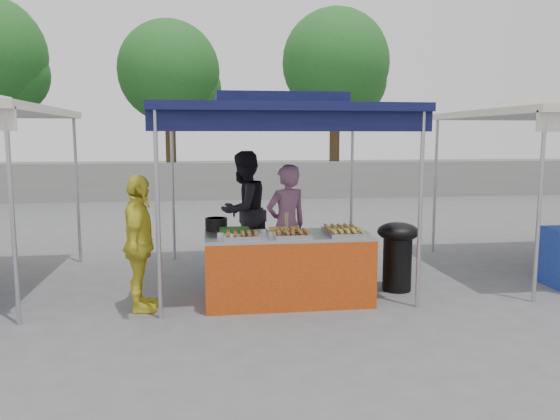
{
  "coord_description": "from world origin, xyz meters",
  "views": [
    {
      "loc": [
        -0.99,
        -6.51,
        2.02
      ],
      "look_at": [
        0.0,
        0.6,
        1.05
      ],
      "focal_mm": 35.0,
      "sensor_mm": 36.0,
      "label": 1
    }
  ],
  "objects": [
    {
      "name": "crate_left",
      "position": [
        -0.37,
        0.64,
        0.13
      ],
      "size": [
        0.44,
        0.31,
        0.27
      ],
      "primitive_type": "cube",
      "color": "#122595",
      "rests_on": "ground_plane"
    },
    {
      "name": "back_wall",
      "position": [
        0.0,
        11.0,
        0.6
      ],
      "size": [
        40.0,
        0.25,
        1.2
      ],
      "primitive_type": "cube",
      "color": "slate",
      "rests_on": "ground_plane"
    },
    {
      "name": "skewer_cup",
      "position": [
        -0.04,
        -0.28,
        0.9
      ],
      "size": [
        0.08,
        0.08,
        0.1
      ],
      "primitive_type": "cylinder",
      "color": "#ADACB3",
      "rests_on": "vendor_table"
    },
    {
      "name": "cooking_pot",
      "position": [
        -0.85,
        0.27,
        0.93
      ],
      "size": [
        0.28,
        0.28,
        0.16
      ],
      "primitive_type": "cylinder",
      "color": "black",
      "rests_on": "vendor_table"
    },
    {
      "name": "food_tray_fl",
      "position": [
        -0.57,
        -0.34,
        0.88
      ],
      "size": [
        0.42,
        0.3,
        0.07
      ],
      "color": "#B8B8BC",
      "rests_on": "vendor_table"
    },
    {
      "name": "main_canopy",
      "position": [
        0.0,
        0.97,
        2.37
      ],
      "size": [
        3.2,
        3.2,
        2.57
      ],
      "color": "#ADACB3",
      "rests_on": "ground_plane"
    },
    {
      "name": "food_tray_bl",
      "position": [
        -0.64,
        -0.02,
        0.88
      ],
      "size": [
        0.42,
        0.3,
        0.07
      ],
      "color": "#B8B8BC",
      "rests_on": "vendor_table"
    },
    {
      "name": "customer_person",
      "position": [
        -1.75,
        -0.18,
        0.79
      ],
      "size": [
        0.4,
        0.94,
        1.59
      ],
      "primitive_type": "imported",
      "rotation": [
        0.0,
        0.0,
        1.55
      ],
      "color": "gold",
      "rests_on": "ground_plane"
    },
    {
      "name": "food_tray_bm",
      "position": [
        -0.04,
        -0.03,
        0.88
      ],
      "size": [
        0.42,
        0.3,
        0.07
      ],
      "color": "#B8B8BC",
      "rests_on": "vendor_table"
    },
    {
      "name": "vendor_woman",
      "position": [
        0.1,
        0.67,
        0.83
      ],
      "size": [
        0.71,
        0.6,
        1.65
      ],
      "primitive_type": "imported",
      "rotation": [
        0.0,
        0.0,
        3.53
      ],
      "color": "#7E5070",
      "rests_on": "ground_plane"
    },
    {
      "name": "food_tray_fr",
      "position": [
        0.66,
        -0.34,
        0.88
      ],
      "size": [
        0.42,
        0.3,
        0.07
      ],
      "color": "#B8B8BC",
      "rests_on": "vendor_table"
    },
    {
      "name": "helper_man",
      "position": [
        -0.4,
        1.7,
        0.9
      ],
      "size": [
        1.11,
        1.1,
        1.81
      ],
      "primitive_type": "imported",
      "rotation": [
        0.0,
        0.0,
        3.9
      ],
      "color": "black",
      "rests_on": "ground_plane"
    },
    {
      "name": "vendor_table",
      "position": [
        0.0,
        -0.1,
        0.43
      ],
      "size": [
        2.0,
        0.8,
        0.85
      ],
      "color": "#B23C10",
      "rests_on": "ground_plane"
    },
    {
      "name": "ground_plane",
      "position": [
        0.0,
        0.0,
        0.0
      ],
      "size": [
        80.0,
        80.0,
        0.0
      ],
      "primitive_type": "plane",
      "color": "#535255"
    },
    {
      "name": "food_tray_fm",
      "position": [
        0.01,
        -0.34,
        0.88
      ],
      "size": [
        0.42,
        0.3,
        0.07
      ],
      "color": "#B8B8BC",
      "rests_on": "vendor_table"
    },
    {
      "name": "crate_right",
      "position": [
        0.27,
        0.41,
        0.14
      ],
      "size": [
        0.46,
        0.32,
        0.27
      ],
      "primitive_type": "cube",
      "color": "#122595",
      "rests_on": "ground_plane"
    },
    {
      "name": "food_tray_br",
      "position": [
        0.66,
        -0.05,
        0.88
      ],
      "size": [
        0.42,
        0.3,
        0.07
      ],
      "color": "#B8B8BC",
      "rests_on": "vendor_table"
    },
    {
      "name": "crate_stacked",
      "position": [
        0.27,
        0.41,
        0.4
      ],
      "size": [
        0.43,
        0.3,
        0.26
      ],
      "primitive_type": "cube",
      "color": "#122595",
      "rests_on": "crate_right"
    },
    {
      "name": "tree_2",
      "position": [
        3.81,
        12.77,
        4.44
      ],
      "size": [
        3.79,
        3.78,
        6.49
      ],
      "color": "#3B2C17",
      "rests_on": "ground_plane"
    },
    {
      "name": "tree_1",
      "position": [
        -1.98,
        13.14,
        4.1
      ],
      "size": [
        3.55,
        3.49,
        6.0
      ],
      "color": "#3B2C17",
      "rests_on": "ground_plane"
    },
    {
      "name": "wok_burner",
      "position": [
        1.51,
        0.23,
        0.54
      ],
      "size": [
        0.54,
        0.54,
        0.91
      ],
      "rotation": [
        0.0,
        0.0,
        0.29
      ],
      "color": "black",
      "rests_on": "ground_plane"
    }
  ]
}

